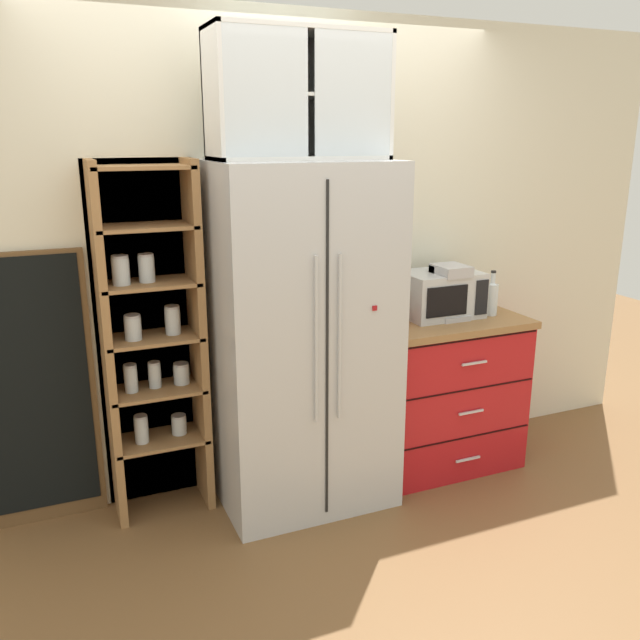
{
  "coord_description": "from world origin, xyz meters",
  "views": [
    {
      "loc": [
        -1.19,
        -3.01,
        1.93
      ],
      "look_at": [
        0.1,
        0.03,
        0.99
      ],
      "focal_mm": 37.06,
      "sensor_mm": 36.0,
      "label": 1
    }
  ],
  "objects_px": {
    "refrigerator": "(302,339)",
    "microwave": "(440,294)",
    "bottle_clear": "(492,296)",
    "coffee_maker": "(447,291)",
    "mug_red": "(395,317)",
    "chalkboard_menu": "(32,392)"
  },
  "relations": [
    {
      "from": "refrigerator",
      "to": "microwave",
      "type": "distance_m",
      "value": 0.91
    },
    {
      "from": "microwave",
      "to": "bottle_clear",
      "type": "xyz_separation_m",
      "value": [
        0.29,
        -0.1,
        -0.02
      ]
    },
    {
      "from": "microwave",
      "to": "bottle_clear",
      "type": "relative_size",
      "value": 1.68
    },
    {
      "from": "coffee_maker",
      "to": "bottle_clear",
      "type": "relative_size",
      "value": 1.18
    },
    {
      "from": "mug_red",
      "to": "bottle_clear",
      "type": "height_order",
      "value": "bottle_clear"
    },
    {
      "from": "microwave",
      "to": "chalkboard_menu",
      "type": "distance_m",
      "value": 2.24
    },
    {
      "from": "refrigerator",
      "to": "mug_red",
      "type": "distance_m",
      "value": 0.57
    },
    {
      "from": "refrigerator",
      "to": "bottle_clear",
      "type": "relative_size",
      "value": 6.89
    },
    {
      "from": "coffee_maker",
      "to": "bottle_clear",
      "type": "distance_m",
      "value": 0.28
    },
    {
      "from": "refrigerator",
      "to": "microwave",
      "type": "height_order",
      "value": "refrigerator"
    },
    {
      "from": "mug_red",
      "to": "bottle_clear",
      "type": "bearing_deg",
      "value": -4.51
    },
    {
      "from": "mug_red",
      "to": "bottle_clear",
      "type": "xyz_separation_m",
      "value": [
        0.61,
        -0.05,
        0.07
      ]
    },
    {
      "from": "coffee_maker",
      "to": "bottle_clear",
      "type": "xyz_separation_m",
      "value": [
        0.27,
        -0.06,
        -0.04
      ]
    },
    {
      "from": "microwave",
      "to": "chalkboard_menu",
      "type": "bearing_deg",
      "value": 174.69
    },
    {
      "from": "coffee_maker",
      "to": "mug_red",
      "type": "xyz_separation_m",
      "value": [
        -0.34,
        -0.01,
        -0.11
      ]
    },
    {
      "from": "coffee_maker",
      "to": "chalkboard_menu",
      "type": "xyz_separation_m",
      "value": [
        -2.23,
        0.25,
        -0.36
      ]
    },
    {
      "from": "refrigerator",
      "to": "mug_red",
      "type": "xyz_separation_m",
      "value": [
        0.57,
        0.04,
        0.05
      ]
    },
    {
      "from": "mug_red",
      "to": "bottle_clear",
      "type": "relative_size",
      "value": 0.46
    },
    {
      "from": "coffee_maker",
      "to": "chalkboard_menu",
      "type": "relative_size",
      "value": 0.22
    },
    {
      "from": "bottle_clear",
      "to": "chalkboard_menu",
      "type": "distance_m",
      "value": 2.54
    },
    {
      "from": "chalkboard_menu",
      "to": "microwave",
      "type": "bearing_deg",
      "value": -5.31
    },
    {
      "from": "chalkboard_menu",
      "to": "bottle_clear",
      "type": "bearing_deg",
      "value": -6.96
    }
  ]
}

